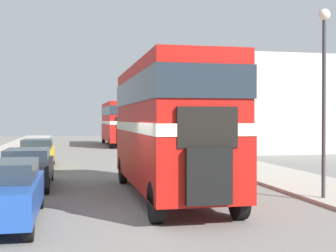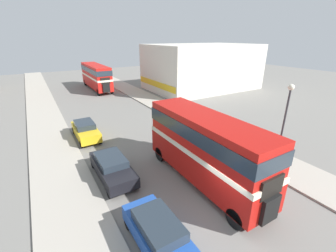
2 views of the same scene
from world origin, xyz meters
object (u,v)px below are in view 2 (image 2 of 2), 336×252
at_px(car_parked_mid, 112,167).
at_px(pedestrian_walking, 184,109).
at_px(car_parked_far, 86,130).
at_px(street_lamp, 285,118).
at_px(bus_distant, 96,75).
at_px(car_parked_near, 160,236).
at_px(double_decker_bus, 206,145).

height_order(car_parked_mid, pedestrian_walking, pedestrian_walking).
height_order(car_parked_far, street_lamp, street_lamp).
bearing_deg(bus_distant, car_parked_near, -100.40).
bearing_deg(double_decker_bus, bus_distant, 87.46).
distance_m(double_decker_bus, car_parked_mid, 6.08).
bearing_deg(double_decker_bus, car_parked_far, 115.00).
distance_m(bus_distant, car_parked_near, 33.76).
bearing_deg(pedestrian_walking, double_decker_bus, -118.78).
distance_m(bus_distant, street_lamp, 32.21).
height_order(pedestrian_walking, street_lamp, street_lamp).
height_order(double_decker_bus, bus_distant, double_decker_bus).
distance_m(bus_distant, car_parked_far, 20.81).
bearing_deg(car_parked_near, bus_distant, 79.60).
bearing_deg(bus_distant, double_decker_bus, -92.54).
height_order(bus_distant, car_parked_far, bus_distant).
bearing_deg(street_lamp, double_decker_bus, 158.56).
bearing_deg(double_decker_bus, car_parked_mid, 144.91).
xyz_separation_m(double_decker_bus, street_lamp, (4.56, -1.79, 1.41)).
xyz_separation_m(double_decker_bus, car_parked_mid, (-4.75, 3.34, -1.79)).
xyz_separation_m(car_parked_mid, pedestrian_walking, (10.53, 7.17, 0.28)).
bearing_deg(street_lamp, car_parked_near, -172.94).
distance_m(car_parked_near, car_parked_mid, 6.28).
xyz_separation_m(bus_distant, car_parked_far, (-6.21, -19.79, -1.68)).
bearing_deg(double_decker_bus, pedestrian_walking, 61.22).
height_order(double_decker_bus, pedestrian_walking, double_decker_bus).
xyz_separation_m(double_decker_bus, pedestrian_walking, (5.78, 10.51, -1.51)).
bearing_deg(car_parked_near, pedestrian_walking, 51.99).
bearing_deg(car_parked_far, car_parked_mid, -89.10).
xyz_separation_m(pedestrian_walking, street_lamp, (-1.21, -12.31, 2.93)).
height_order(double_decker_bus, car_parked_mid, double_decker_bus).
bearing_deg(car_parked_mid, pedestrian_walking, 34.28).
bearing_deg(street_lamp, car_parked_far, 127.65).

